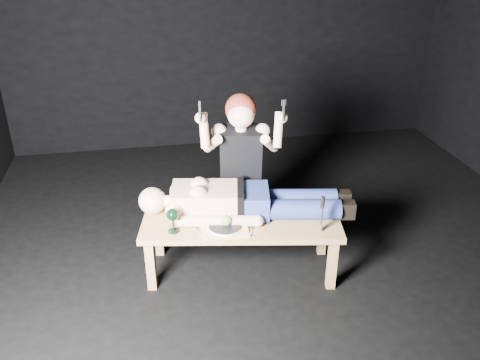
# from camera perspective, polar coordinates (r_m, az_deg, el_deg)

# --- Properties ---
(ground) EXTENTS (5.00, 5.00, 0.00)m
(ground) POSITION_cam_1_polar(r_m,az_deg,el_deg) (4.10, 4.29, -8.73)
(ground) COLOR black
(ground) RESTS_ON ground
(back_wall) EXTENTS (5.00, 0.00, 5.00)m
(back_wall) POSITION_cam_1_polar(r_m,az_deg,el_deg) (5.86, -1.53, 18.12)
(back_wall) COLOR black
(back_wall) RESTS_ON ground
(table) EXTENTS (1.52, 0.78, 0.45)m
(table) POSITION_cam_1_polar(r_m,az_deg,el_deg) (3.84, 0.14, -7.35)
(table) COLOR #B28A4C
(table) RESTS_ON ground
(lying_man) EXTENTS (1.49, 0.68, 0.26)m
(lying_man) POSITION_cam_1_polar(r_m,az_deg,el_deg) (3.74, 0.80, -1.98)
(lying_man) COLOR beige
(lying_man) RESTS_ON table
(kneeling_woman) EXTENTS (0.82, 0.89, 1.32)m
(kneeling_woman) POSITION_cam_1_polar(r_m,az_deg,el_deg) (4.04, 0.07, 1.64)
(kneeling_woman) COLOR black
(kneeling_woman) RESTS_ON ground
(serving_tray) EXTENTS (0.33, 0.24, 0.02)m
(serving_tray) POSITION_cam_1_polar(r_m,az_deg,el_deg) (3.59, -1.77, -5.58)
(serving_tray) COLOR tan
(serving_tray) RESTS_ON table
(plate) EXTENTS (0.22, 0.22, 0.02)m
(plate) POSITION_cam_1_polar(r_m,az_deg,el_deg) (3.58, -1.78, -5.33)
(plate) COLOR white
(plate) RESTS_ON serving_tray
(apple) EXTENTS (0.07, 0.07, 0.07)m
(apple) POSITION_cam_1_polar(r_m,az_deg,el_deg) (3.56, -1.52, -4.63)
(apple) COLOR #59AF33
(apple) RESTS_ON plate
(goblet) EXTENTS (0.10, 0.10, 0.18)m
(goblet) POSITION_cam_1_polar(r_m,az_deg,el_deg) (3.56, -7.57, -4.56)
(goblet) COLOR black
(goblet) RESTS_ON table
(fork_flat) EXTENTS (0.05, 0.15, 0.01)m
(fork_flat) POSITION_cam_1_polar(r_m,az_deg,el_deg) (3.57, -4.64, -5.92)
(fork_flat) COLOR #B2B2B7
(fork_flat) RESTS_ON table
(knife_flat) EXTENTS (0.05, 0.15, 0.01)m
(knife_flat) POSITION_cam_1_polar(r_m,az_deg,el_deg) (3.60, 1.34, -5.59)
(knife_flat) COLOR #B2B2B7
(knife_flat) RESTS_ON table
(spoon_flat) EXTENTS (0.13, 0.11, 0.01)m
(spoon_flat) POSITION_cam_1_polar(r_m,az_deg,el_deg) (3.64, 0.63, -5.16)
(spoon_flat) COLOR #B2B2B7
(spoon_flat) RESTS_ON table
(carving_knife) EXTENTS (0.04, 0.04, 0.27)m
(carving_knife) POSITION_cam_1_polar(r_m,az_deg,el_deg) (3.56, 9.22, -3.83)
(carving_knife) COLOR #B2B2B7
(carving_knife) RESTS_ON table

